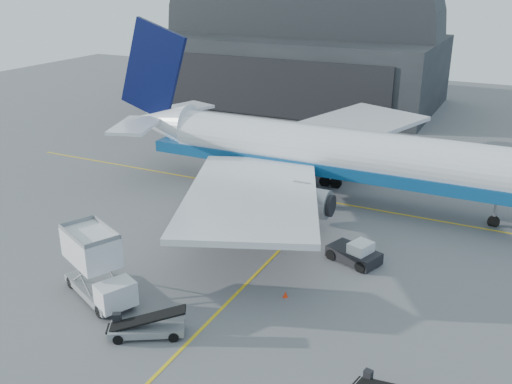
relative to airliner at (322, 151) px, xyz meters
The scene contains 8 objects.
ground 21.70m from the airliner, 86.49° to the right, with size 200.00×200.00×0.00m, color #565659.
taxi_lines 9.89m from the airliner, 81.26° to the right, with size 80.00×42.12×0.02m.
hangar 48.73m from the airliner, 115.26° to the left, with size 50.00×28.30×28.00m.
airliner is the anchor object (origin of this frame).
catering_truck 27.83m from the airliner, 106.44° to the right, with size 7.70×5.48×4.98m.
pushback_tug 15.65m from the airliner, 58.62° to the right, with size 4.87×3.75×2.00m.
belt_loader_a 29.51m from the airliner, 93.24° to the right, with size 5.16×3.97×2.02m.
traffic_cone 21.67m from the airliner, 76.84° to the right, with size 0.33×0.33×0.48m.
Camera 1 is at (17.89, -33.75, 22.89)m, focal length 40.00 mm.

